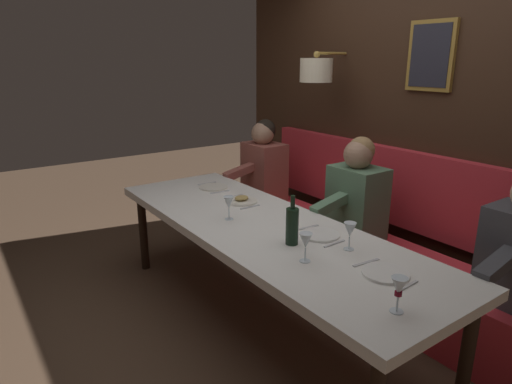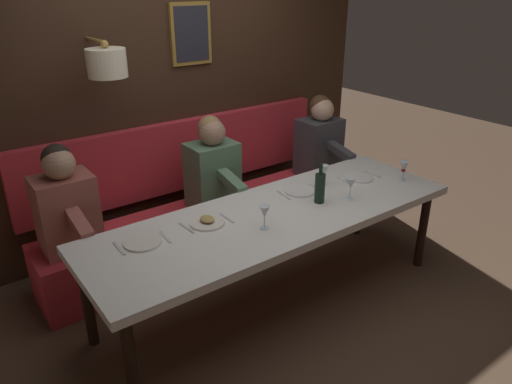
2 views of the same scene
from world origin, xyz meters
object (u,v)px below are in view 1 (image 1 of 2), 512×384
object	(u,v)px
dining_table	(262,233)
diner_near	(357,192)
wine_glass_1	(229,203)
wine_bottle	(292,225)
diner_middle	(264,163)
wine_glass_0	(306,241)
wine_glass_2	(350,230)
wine_glass_3	(399,288)

from	to	relation	value
dining_table	diner_near	size ratio (longest dim) A/B	3.50
dining_table	wine_glass_1	distance (m)	0.30
wine_glass_1	wine_bottle	size ratio (longest dim) A/B	0.55
diner_middle	wine_glass_0	distance (m)	2.05
dining_table	wine_glass_2	distance (m)	0.66
wine_glass_2	wine_glass_1	bearing A→B (deg)	109.94
diner_near	wine_glass_3	distance (m)	1.56
wine_glass_0	diner_middle	bearing A→B (deg)	60.02
wine_glass_3	wine_bottle	bearing A→B (deg)	83.05
wine_glass_1	wine_glass_2	distance (m)	0.88
diner_middle	wine_glass_3	distance (m)	2.60
diner_middle	wine_glass_1	world-z (taller)	diner_middle
wine_glass_0	wine_glass_1	distance (m)	0.80
diner_near	wine_glass_3	xyz separation A→B (m)	(-1.03, -1.17, 0.04)
wine_glass_0	wine_glass_2	world-z (taller)	same
wine_glass_0	wine_glass_1	world-z (taller)	same
diner_near	wine_bottle	distance (m)	0.99
diner_middle	wine_bottle	distance (m)	1.81
wine_glass_2	wine_bottle	bearing A→B (deg)	130.62
diner_near	wine_glass_1	world-z (taller)	diner_near
wine_glass_3	wine_bottle	distance (m)	0.84
wine_glass_2	wine_glass_3	world-z (taller)	same
diner_near	wine_glass_0	xyz separation A→B (m)	(-1.02, -0.57, 0.04)
dining_table	wine_glass_3	size ratio (longest dim) A/B	16.87
diner_middle	wine_glass_0	world-z (taller)	diner_middle
wine_glass_1	wine_glass_0	bearing A→B (deg)	-90.85
wine_glass_1	wine_bottle	distance (m)	0.58
dining_table	wine_bottle	bearing A→B (deg)	-97.65
diner_near	wine_glass_0	size ratio (longest dim) A/B	4.82
dining_table	wine_glass_0	bearing A→B (deg)	-103.63
wine_glass_2	wine_glass_3	size ratio (longest dim) A/B	1.00
diner_near	wine_glass_2	distance (m)	0.93
wine_glass_0	wine_glass_2	size ratio (longest dim) A/B	1.00
wine_glass_1	wine_glass_3	distance (m)	1.40
diner_near	wine_glass_1	bearing A→B (deg)	167.28
diner_near	diner_middle	world-z (taller)	same
diner_near	diner_middle	bearing A→B (deg)	90.00
dining_table	diner_middle	distance (m)	1.49
wine_glass_3	diner_middle	bearing A→B (deg)	66.58
diner_near	wine_glass_1	distance (m)	1.04
wine_bottle	diner_near	bearing A→B (deg)	20.17
diner_middle	wine_glass_1	xyz separation A→B (m)	(-1.01, -0.98, 0.04)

